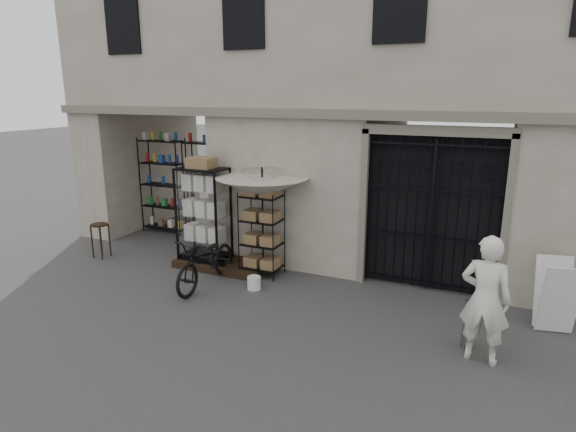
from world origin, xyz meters
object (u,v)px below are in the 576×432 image
at_px(market_umbrella, 262,182).
at_px(bicycle, 208,285).
at_px(wire_rack, 262,234).
at_px(wooden_stool, 101,240).
at_px(steel_bollard, 467,324).
at_px(easel_sign, 556,296).
at_px(shopkeeper, 479,360).
at_px(white_bucket, 254,283).
at_px(display_cabinet, 204,219).

height_order(market_umbrella, bicycle, market_umbrella).
bearing_deg(wire_rack, wooden_stool, -168.51).
xyz_separation_m(wire_rack, steel_bollard, (4.07, -1.38, -0.48)).
height_order(market_umbrella, steel_bollard, market_umbrella).
relative_size(bicycle, easel_sign, 1.69).
distance_m(wooden_stool, shopkeeper, 8.18).
height_order(white_bucket, easel_sign, easel_sign).
bearing_deg(display_cabinet, easel_sign, 21.48).
bearing_deg(wire_rack, shopkeeper, -17.70).
bearing_deg(display_cabinet, market_umbrella, 29.55).
xyz_separation_m(white_bucket, wooden_stool, (-4.03, 0.20, 0.29)).
height_order(steel_bollard, easel_sign, easel_sign).
bearing_deg(bicycle, white_bucket, 12.62).
bearing_deg(white_bucket, shopkeeper, -12.62).
bearing_deg(easel_sign, wire_rack, 165.22).
distance_m(wire_rack, bicycle, 1.47).
bearing_deg(wooden_stool, shopkeeper, -7.82).
distance_m(wooden_stool, easel_sign, 9.10).
bearing_deg(white_bucket, bicycle, -166.30).
xyz_separation_m(wire_rack, wooden_stool, (-3.82, -0.54, -0.45)).
distance_m(display_cabinet, market_umbrella, 1.61).
relative_size(steel_bollard, shopkeeper, 0.41).
bearing_deg(white_bucket, wooden_stool, 177.15).
bearing_deg(bicycle, display_cabinet, 124.47).
relative_size(display_cabinet, shopkeeper, 1.17).
bearing_deg(easel_sign, white_bucket, 173.47).
relative_size(white_bucket, bicycle, 0.13).
height_order(steel_bollard, shopkeeper, steel_bollard).
bearing_deg(easel_sign, steel_bollard, -149.22).
xyz_separation_m(white_bucket, easel_sign, (5.06, 0.47, 0.46)).
bearing_deg(market_umbrella, wire_rack, -71.18).
bearing_deg(bicycle, easel_sign, 5.52).
distance_m(bicycle, easel_sign, 6.04).
relative_size(market_umbrella, wooden_stool, 3.39).
distance_m(white_bucket, wooden_stool, 4.04).
bearing_deg(easel_sign, display_cabinet, 165.84).
relative_size(wire_rack, bicycle, 0.91).
bearing_deg(wire_rack, bicycle, -122.63).
xyz_separation_m(white_bucket, steel_bollard, (3.86, -0.64, 0.25)).
bearing_deg(steel_bollard, white_bucket, 170.65).
distance_m(market_umbrella, wooden_stool, 4.12).
relative_size(display_cabinet, white_bucket, 8.29).
xyz_separation_m(market_umbrella, easel_sign, (5.31, -0.41, -1.32)).
relative_size(market_umbrella, white_bucket, 10.28).
bearing_deg(shopkeeper, steel_bollard, -45.97).
xyz_separation_m(display_cabinet, wire_rack, (1.39, 0.00, -0.18)).
height_order(wire_rack, wooden_stool, wire_rack).
xyz_separation_m(wooden_stool, steel_bollard, (7.89, -0.84, -0.04)).
relative_size(wire_rack, wooden_stool, 2.24).
relative_size(wire_rack, market_umbrella, 0.66).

